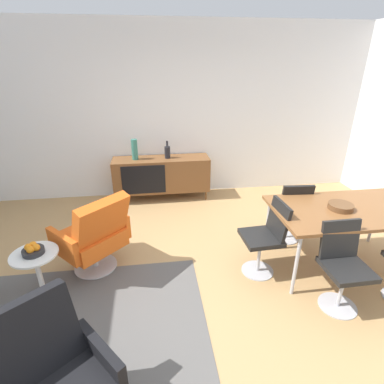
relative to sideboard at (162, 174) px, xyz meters
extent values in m
plane|color=tan|center=(0.38, -2.30, -0.44)|extent=(8.32, 8.32, 0.00)
cube|color=white|center=(0.38, 0.30, 0.96)|extent=(6.80, 0.12, 2.80)
cube|color=brown|center=(0.00, 0.00, 0.00)|extent=(1.60, 0.44, 0.56)
cube|color=black|center=(-0.30, -0.22, 0.00)|extent=(0.70, 0.01, 0.48)
cylinder|color=brown|center=(-0.74, -0.17, -0.36)|extent=(0.03, 0.03, 0.16)
cylinder|color=brown|center=(0.74, -0.17, -0.36)|extent=(0.03, 0.03, 0.16)
cylinder|color=brown|center=(-0.74, 0.17, -0.36)|extent=(0.03, 0.03, 0.16)
cylinder|color=brown|center=(0.74, 0.17, -0.36)|extent=(0.03, 0.03, 0.16)
cylinder|color=black|center=(0.11, 0.00, 0.38)|extent=(0.09, 0.09, 0.19)
cylinder|color=black|center=(0.11, 0.00, 0.52)|extent=(0.03, 0.03, 0.09)
cylinder|color=#337266|center=(-0.42, 0.00, 0.45)|extent=(0.10, 0.10, 0.33)
cube|color=brown|center=(1.94, -2.13, 0.28)|extent=(1.60, 0.90, 0.04)
cylinder|color=#B7B7BC|center=(1.22, -2.52, -0.09)|extent=(0.04, 0.04, 0.70)
cylinder|color=#B7B7BC|center=(1.22, -1.74, -0.09)|extent=(0.04, 0.04, 0.70)
cylinder|color=#B7B7BC|center=(2.66, -1.74, -0.09)|extent=(0.04, 0.04, 0.70)
cylinder|color=brown|center=(1.85, -2.14, 0.33)|extent=(0.26, 0.26, 0.06)
cube|color=black|center=(0.99, -2.13, 0.01)|extent=(0.42, 0.42, 0.05)
cube|color=black|center=(1.17, -2.12, 0.23)|extent=(0.11, 0.38, 0.38)
cylinder|color=#B7B7BC|center=(0.99, -2.13, -0.23)|extent=(0.04, 0.04, 0.42)
cylinder|color=#B7B7BC|center=(0.99, -2.13, -0.43)|extent=(0.36, 0.36, 0.01)
cube|color=black|center=(1.59, -1.51, 0.01)|extent=(0.43, 0.43, 0.05)
cube|color=black|center=(1.57, -1.69, 0.23)|extent=(0.39, 0.12, 0.38)
cylinder|color=#B7B7BC|center=(1.59, -1.51, -0.23)|extent=(0.04, 0.04, 0.42)
cylinder|color=#B7B7BC|center=(1.59, -1.51, -0.43)|extent=(0.36, 0.36, 0.01)
cube|color=black|center=(1.59, -2.75, 0.01)|extent=(0.40, 0.40, 0.05)
cube|color=black|center=(1.58, -2.57, 0.23)|extent=(0.38, 0.09, 0.38)
cylinder|color=#B7B7BC|center=(1.59, -2.75, -0.23)|extent=(0.04, 0.04, 0.42)
cylinder|color=#B7B7BC|center=(1.59, -2.75, -0.43)|extent=(0.36, 0.36, 0.01)
cube|color=#D85919|center=(-0.86, -1.80, -0.06)|extent=(0.82, 0.82, 0.20)
cube|color=#D85919|center=(-0.69, -1.97, 0.25)|extent=(0.62, 0.61, 0.51)
cube|color=#D85919|center=(-0.62, -1.57, 0.02)|extent=(0.39, 0.40, 0.28)
cube|color=#D85919|center=(-1.10, -2.03, 0.02)|extent=(0.39, 0.40, 0.28)
cylinder|color=#B7B7BC|center=(-0.86, -1.80, -0.30)|extent=(0.06, 0.06, 0.28)
cylinder|color=#B7B7BC|center=(-0.86, -1.80, -0.43)|extent=(0.48, 0.48, 0.02)
cube|color=black|center=(-0.94, -3.39, 0.25)|extent=(0.64, 0.58, 0.51)
cube|color=black|center=(-0.53, -3.37, 0.02)|extent=(0.36, 0.43, 0.28)
cylinder|color=white|center=(-1.31, -2.21, 0.07)|extent=(0.44, 0.44, 0.02)
cylinder|color=white|center=(-1.31, -2.21, -0.19)|extent=(0.05, 0.05, 0.50)
cone|color=white|center=(-1.31, -2.21, -0.43)|extent=(0.32, 0.32, 0.02)
cylinder|color=#262628|center=(-1.31, -2.21, 0.11)|extent=(0.20, 0.20, 0.05)
sphere|color=orange|center=(-1.27, -2.22, 0.15)|extent=(0.07, 0.07, 0.07)
sphere|color=orange|center=(-1.32, -2.17, 0.15)|extent=(0.07, 0.07, 0.07)
sphere|color=orange|center=(-1.35, -2.20, 0.15)|extent=(0.07, 0.07, 0.07)
sphere|color=orange|center=(-1.31, -2.25, 0.15)|extent=(0.07, 0.07, 0.07)
cube|color=#595654|center=(-0.82, -2.69, -0.44)|extent=(2.20, 1.70, 0.01)
camera|label=1|loc=(-0.13, -4.75, 1.78)|focal=27.80mm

